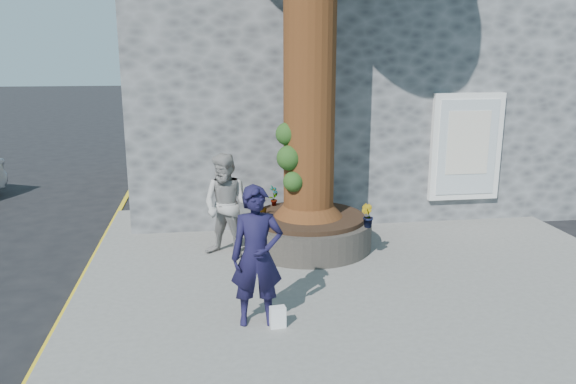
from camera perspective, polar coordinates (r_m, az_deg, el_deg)
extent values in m
plane|color=black|center=(8.46, -0.92, -11.04)|extent=(120.00, 120.00, 0.00)
cube|color=slate|center=(9.63, 7.26, -7.60)|extent=(9.00, 8.00, 0.12)
cube|color=yellow|center=(9.55, -20.46, -8.96)|extent=(0.10, 30.00, 0.01)
cube|color=#48494C|center=(15.23, 4.97, 11.70)|extent=(10.00, 8.00, 6.00)
cube|color=white|center=(12.13, 17.64, 4.37)|extent=(1.50, 0.12, 2.20)
cube|color=silver|center=(12.07, 17.76, 4.33)|extent=(1.25, 0.04, 1.95)
cube|color=silver|center=(12.04, 17.84, 4.78)|extent=(0.90, 0.02, 1.30)
cylinder|color=black|center=(10.28, 2.05, -4.18)|extent=(2.30, 2.30, 0.52)
cylinder|color=black|center=(10.19, 2.07, -2.57)|extent=(2.04, 2.04, 0.08)
cone|color=#4A2312|center=(10.09, 2.08, -0.45)|extent=(1.24, 1.24, 0.70)
sphere|color=#194115|center=(9.68, 0.12, 3.49)|extent=(0.44, 0.44, 0.44)
sphere|color=#194115|center=(9.67, 0.56, 1.06)|extent=(0.36, 0.36, 0.36)
sphere|color=#194115|center=(9.73, -0.10, 5.93)|extent=(0.40, 0.40, 0.40)
imported|color=black|center=(7.23, -3.18, -6.53)|extent=(0.69, 0.47, 1.85)
imported|color=#989592|center=(9.68, -6.24, -1.41)|extent=(1.10, 1.03, 1.81)
cube|color=white|center=(7.42, -1.05, -12.58)|extent=(0.21, 0.14, 0.28)
imported|color=gray|center=(10.75, -1.46, -0.37)|extent=(0.25, 0.25, 0.40)
imported|color=gray|center=(9.53, 8.04, -2.42)|extent=(0.29, 0.29, 0.39)
imported|color=gray|center=(10.08, -2.73, -1.51)|extent=(0.22, 0.22, 0.35)
imported|color=gray|center=(11.04, 3.59, -0.34)|extent=(0.34, 0.33, 0.28)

